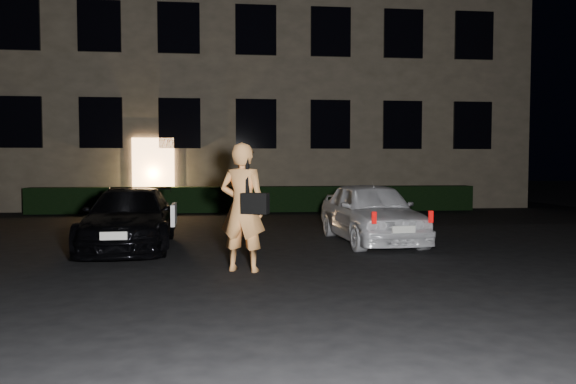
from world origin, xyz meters
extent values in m
plane|color=black|center=(0.00, 0.00, 0.00)|extent=(80.00, 80.00, 0.00)
cube|color=brown|center=(0.00, 15.00, 6.00)|extent=(20.00, 8.00, 12.00)
cube|color=#FFB46D|center=(-3.50, 10.94, 1.25)|extent=(1.40, 0.10, 2.50)
cube|color=black|center=(-7.80, 10.94, 3.00)|extent=(1.40, 0.10, 1.70)
cube|color=black|center=(-5.20, 10.94, 3.00)|extent=(1.40, 0.10, 1.70)
cube|color=black|center=(-2.60, 10.94, 3.00)|extent=(1.40, 0.10, 1.70)
cube|color=black|center=(0.00, 10.94, 3.00)|extent=(1.40, 0.10, 1.70)
cube|color=black|center=(2.60, 10.94, 3.00)|extent=(1.40, 0.10, 1.70)
cube|color=black|center=(5.20, 10.94, 3.00)|extent=(1.40, 0.10, 1.70)
cube|color=black|center=(7.80, 10.94, 3.00)|extent=(1.40, 0.10, 1.70)
cube|color=black|center=(-7.80, 10.94, 6.20)|extent=(1.40, 0.10, 1.70)
cube|color=black|center=(-5.20, 10.94, 6.20)|extent=(1.40, 0.10, 1.70)
cube|color=black|center=(-2.60, 10.94, 6.20)|extent=(1.40, 0.10, 1.70)
cube|color=black|center=(0.00, 10.94, 6.20)|extent=(1.40, 0.10, 1.70)
cube|color=black|center=(2.60, 10.94, 6.20)|extent=(1.40, 0.10, 1.70)
cube|color=black|center=(5.20, 10.94, 6.20)|extent=(1.40, 0.10, 1.70)
cube|color=black|center=(7.80, 10.94, 6.20)|extent=(1.40, 0.10, 1.70)
cube|color=black|center=(0.00, 10.50, 0.42)|extent=(15.00, 0.70, 0.85)
imported|color=black|center=(-2.89, 2.62, 0.58)|extent=(1.78, 4.04, 1.15)
cube|color=white|center=(-1.99, 1.93, 0.71)|extent=(0.11, 0.83, 0.38)
cube|color=silver|center=(-2.81, 0.56, 0.50)|extent=(0.42, 0.05, 0.13)
imported|color=white|center=(1.97, 2.90, 0.64)|extent=(1.73, 3.82, 1.27)
cube|color=red|center=(1.55, 1.08, 0.69)|extent=(0.08, 0.05, 0.21)
cube|color=red|center=(2.61, 1.15, 0.69)|extent=(0.08, 0.05, 0.21)
cube|color=silver|center=(2.08, 1.07, 0.48)|extent=(0.43, 0.06, 0.13)
imported|color=#FFA657|center=(-0.78, 0.04, 0.98)|extent=(0.84, 0.69, 1.96)
cube|color=black|center=(-0.60, -0.17, 1.05)|extent=(0.44, 0.31, 0.31)
cube|color=black|center=(-0.71, -0.08, 1.50)|extent=(0.06, 0.08, 0.61)
camera|label=1|loc=(-1.02, -8.50, 1.66)|focal=35.00mm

